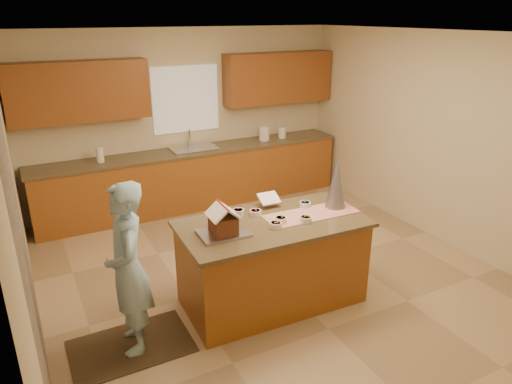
% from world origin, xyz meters
% --- Properties ---
extents(floor, '(5.50, 5.50, 0.00)m').
position_xyz_m(floor, '(0.00, 0.00, 0.00)').
color(floor, tan).
rests_on(floor, ground).
extents(ceiling, '(5.50, 5.50, 0.00)m').
position_xyz_m(ceiling, '(0.00, 0.00, 2.70)').
color(ceiling, silver).
rests_on(ceiling, floor).
extents(wall_back, '(5.50, 5.50, 0.00)m').
position_xyz_m(wall_back, '(0.00, 2.75, 1.35)').
color(wall_back, beige).
rests_on(wall_back, floor).
extents(wall_front, '(5.50, 5.50, 0.00)m').
position_xyz_m(wall_front, '(0.00, -2.75, 1.35)').
color(wall_front, beige).
rests_on(wall_front, floor).
extents(wall_left, '(5.50, 5.50, 0.00)m').
position_xyz_m(wall_left, '(-2.50, 0.00, 1.35)').
color(wall_left, beige).
rests_on(wall_left, floor).
extents(wall_right, '(5.50, 5.50, 0.00)m').
position_xyz_m(wall_right, '(2.50, 0.00, 1.35)').
color(wall_right, beige).
rests_on(wall_right, floor).
extents(stone_accent, '(0.00, 2.50, 2.50)m').
position_xyz_m(stone_accent, '(-2.48, -0.80, 1.25)').
color(stone_accent, gray).
rests_on(stone_accent, wall_left).
extents(window_curtain, '(1.05, 0.03, 1.00)m').
position_xyz_m(window_curtain, '(0.00, 2.72, 1.65)').
color(window_curtain, white).
rests_on(window_curtain, wall_back).
extents(back_counter_base, '(4.80, 0.60, 0.88)m').
position_xyz_m(back_counter_base, '(0.00, 2.45, 0.44)').
color(back_counter_base, brown).
rests_on(back_counter_base, floor).
extents(back_counter_top, '(4.85, 0.63, 0.04)m').
position_xyz_m(back_counter_top, '(0.00, 2.45, 0.90)').
color(back_counter_top, brown).
rests_on(back_counter_top, back_counter_base).
extents(upper_cabinet_left, '(1.85, 0.35, 0.80)m').
position_xyz_m(upper_cabinet_left, '(-1.55, 2.57, 1.90)').
color(upper_cabinet_left, brown).
rests_on(upper_cabinet_left, wall_back).
extents(upper_cabinet_right, '(1.85, 0.35, 0.80)m').
position_xyz_m(upper_cabinet_right, '(1.55, 2.57, 1.90)').
color(upper_cabinet_right, brown).
rests_on(upper_cabinet_right, wall_back).
extents(sink, '(0.70, 0.45, 0.12)m').
position_xyz_m(sink, '(0.00, 2.45, 0.89)').
color(sink, silver).
rests_on(sink, back_counter_top).
extents(faucet, '(0.03, 0.03, 0.28)m').
position_xyz_m(faucet, '(0.00, 2.63, 1.06)').
color(faucet, silver).
rests_on(faucet, back_counter_top).
extents(island_base, '(1.84, 0.97, 0.88)m').
position_xyz_m(island_base, '(-0.25, -0.45, 0.44)').
color(island_base, brown).
rests_on(island_base, floor).
extents(island_top, '(1.92, 1.05, 0.04)m').
position_xyz_m(island_top, '(-0.25, -0.45, 0.90)').
color(island_top, brown).
rests_on(island_top, island_base).
extents(table_runner, '(1.02, 0.40, 0.01)m').
position_xyz_m(table_runner, '(0.20, -0.46, 0.93)').
color(table_runner, '#AA130C').
rests_on(table_runner, island_top).
extents(baking_tray, '(0.47, 0.36, 0.03)m').
position_xyz_m(baking_tray, '(-0.80, -0.48, 0.94)').
color(baking_tray, silver).
rests_on(baking_tray, island_top).
extents(cookbook, '(0.23, 0.18, 0.09)m').
position_xyz_m(cookbook, '(-0.08, -0.07, 1.01)').
color(cookbook, white).
rests_on(cookbook, island_top).
extents(tinsel_tree, '(0.23, 0.23, 0.55)m').
position_xyz_m(tinsel_tree, '(0.54, -0.42, 1.20)').
color(tinsel_tree, '#ABADB7').
rests_on(tinsel_tree, island_top).
extents(rug, '(1.08, 0.70, 0.01)m').
position_xyz_m(rug, '(-1.77, -0.50, 0.01)').
color(rug, black).
rests_on(rug, floor).
extents(boy, '(0.46, 0.63, 1.59)m').
position_xyz_m(boy, '(-1.72, -0.50, 0.81)').
color(boy, '#97C1D7').
rests_on(boy, rug).
extents(canister_a, '(0.15, 0.15, 0.20)m').
position_xyz_m(canister_a, '(1.25, 2.45, 1.02)').
color(canister_a, white).
rests_on(canister_a, back_counter_top).
extents(canister_b, '(0.16, 0.16, 0.24)m').
position_xyz_m(canister_b, '(1.23, 2.45, 1.04)').
color(canister_b, white).
rests_on(canister_b, back_counter_top).
extents(canister_c, '(0.13, 0.13, 0.18)m').
position_xyz_m(canister_c, '(1.57, 2.45, 1.01)').
color(canister_c, white).
rests_on(canister_c, back_counter_top).
extents(paper_towel, '(0.10, 0.10, 0.22)m').
position_xyz_m(paper_towel, '(-1.40, 2.45, 1.03)').
color(paper_towel, white).
rests_on(paper_towel, back_counter_top).
extents(gingerbread_house, '(0.28, 0.29, 0.28)m').
position_xyz_m(gingerbread_house, '(-0.80, -0.48, 1.06)').
color(gingerbread_house, brown).
rests_on(gingerbread_house, baking_tray).
extents(candy_bowls, '(0.85, 0.60, 0.06)m').
position_xyz_m(candy_bowls, '(-0.16, -0.38, 0.95)').
color(candy_bowls, '#F98776').
rests_on(candy_bowls, island_top).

